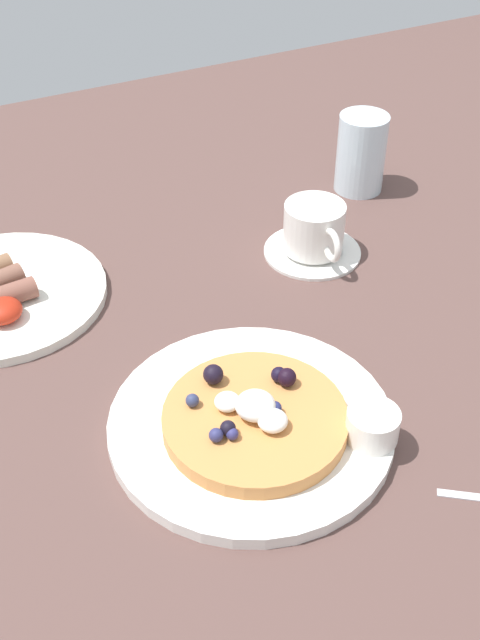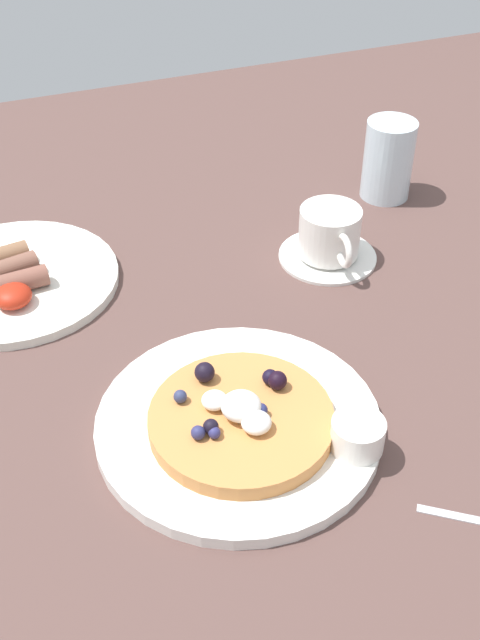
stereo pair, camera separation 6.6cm
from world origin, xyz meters
TOP-DOWN VIEW (x-y plane):
  - ground_plane at (0.00, 0.00)m, footprint 2.08×1.49m
  - pancake_plate at (-0.01, -0.11)m, footprint 0.28×0.28m
  - pancake_with_berries at (-0.01, -0.12)m, footprint 0.18×0.18m
  - syrup_ramekin at (0.08, -0.18)m, footprint 0.05×0.05m
  - breakfast_plate at (-0.17, 0.21)m, footprint 0.25×0.25m
  - coffee_saucer at (0.20, 0.12)m, footprint 0.12×0.12m
  - coffee_cup at (0.20, 0.12)m, footprint 0.08×0.11m
  - water_glass at (0.34, 0.24)m, footprint 0.07×0.07m

SIDE VIEW (x-z plane):
  - ground_plane at x=0.00m, z-range -0.03..0.00m
  - coffee_saucer at x=0.20m, z-range 0.00..0.01m
  - breakfast_plate at x=-0.17m, z-range 0.00..0.01m
  - pancake_plate at x=-0.01m, z-range 0.00..0.01m
  - pancake_with_berries at x=-0.01m, z-range 0.01..0.04m
  - syrup_ramekin at x=0.08m, z-range 0.01..0.05m
  - coffee_cup at x=0.20m, z-range 0.01..0.07m
  - water_glass at x=0.34m, z-range 0.00..0.11m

